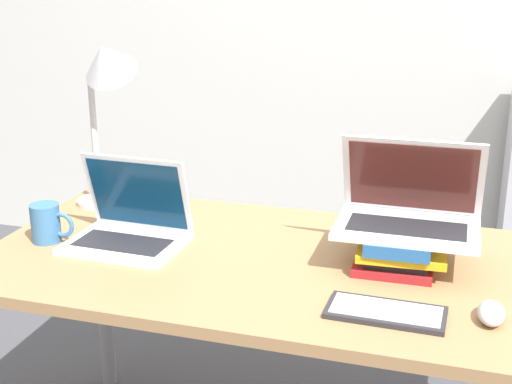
# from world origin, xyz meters

# --- Properties ---
(desk) EXTENTS (1.57, 0.80, 0.72)m
(desk) POSITION_xyz_m (0.00, 0.40, 0.65)
(desk) COLOR #9E754C
(desk) RESTS_ON ground_plane
(laptop_left) EXTENTS (0.32, 0.25, 0.24)m
(laptop_left) POSITION_xyz_m (-0.43, 0.39, 0.77)
(laptop_left) COLOR silver
(laptop_left) RESTS_ON desk
(book_stack) EXTENTS (0.23, 0.29, 0.09)m
(book_stack) POSITION_xyz_m (0.30, 0.47, 0.77)
(book_stack) COLOR maroon
(book_stack) RESTS_ON desk
(laptop_on_books) EXTENTS (0.36, 0.24, 0.23)m
(laptop_on_books) POSITION_xyz_m (0.32, 0.48, 0.86)
(laptop_on_books) COLOR silver
(laptop_on_books) RESTS_ON book_stack
(wireless_keyboard) EXTENTS (0.26, 0.13, 0.01)m
(wireless_keyboard) POSITION_xyz_m (0.30, 0.17, 0.73)
(wireless_keyboard) COLOR #28282D
(wireless_keyboard) RESTS_ON desk
(mouse) EXTENTS (0.06, 0.11, 0.04)m
(mouse) POSITION_xyz_m (0.52, 0.21, 0.74)
(mouse) COLOR #B2B2B7
(mouse) RESTS_ON desk
(mug) EXTENTS (0.13, 0.08, 0.11)m
(mug) POSITION_xyz_m (-0.65, 0.33, 0.77)
(mug) COLOR teal
(mug) RESTS_ON desk
(desk_lamp) EXTENTS (0.23, 0.20, 0.56)m
(desk_lamp) POSITION_xyz_m (-0.61, 0.63, 1.13)
(desk_lamp) COLOR silver
(desk_lamp) RESTS_ON desk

